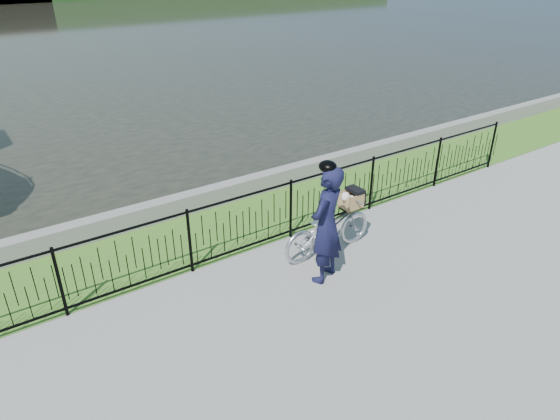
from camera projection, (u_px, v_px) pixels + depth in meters
ground at (298, 299)px, 7.61m from camera, size 120.00×120.00×0.00m
grass_strip at (217, 230)px, 9.51m from camera, size 60.00×2.00×0.01m
quay_wall at (194, 201)px, 10.15m from camera, size 60.00×0.30×0.40m
fence at (243, 224)px, 8.52m from camera, size 14.00×0.06×1.15m
bicycle_rig at (328, 227)px, 8.59m from camera, size 1.81×0.63×1.10m
cyclist at (326, 224)px, 7.67m from camera, size 0.84×0.71×2.01m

